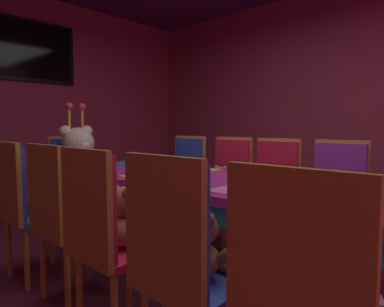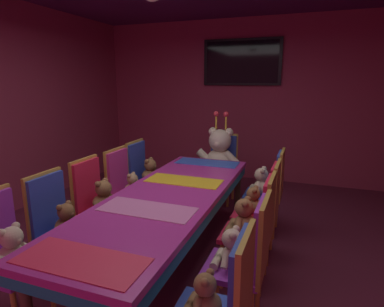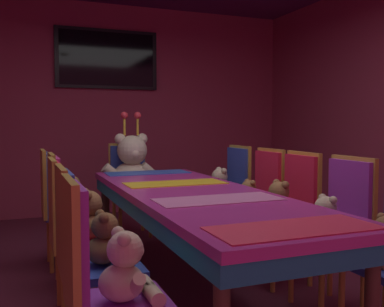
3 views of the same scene
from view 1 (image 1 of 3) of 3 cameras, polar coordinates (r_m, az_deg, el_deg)
ground_plane at (r=2.51m, az=3.59°, el=-21.17°), size 7.90×7.90×0.00m
wall_back at (r=4.96m, az=-26.53°, el=7.70°), size 5.20×0.12×2.80m
wall_right at (r=4.59m, az=24.98°, el=8.04°), size 0.12×6.40×2.80m
banquet_table at (r=2.30m, az=3.67°, el=-6.30°), size 0.90×2.79×0.75m
chair_left_0 at (r=1.09m, az=18.21°, el=-22.45°), size 0.42×0.41×0.98m
teddy_left_0 at (r=1.22m, az=21.26°, el=-19.97°), size 0.25×0.32×0.31m
chair_left_1 at (r=1.38m, az=-2.42°, el=-16.37°), size 0.42×0.41×0.98m
teddy_left_1 at (r=1.48m, az=1.69°, el=-15.50°), size 0.23×0.30×0.28m
chair_left_2 at (r=1.78m, az=-14.99°, el=-11.69°), size 0.42×0.41×0.98m
teddy_left_2 at (r=1.86m, az=-11.08°, el=-10.86°), size 0.27×0.35×0.33m
chair_left_3 at (r=2.22m, az=-21.39°, el=-8.54°), size 0.42×0.41×0.98m
teddy_left_3 at (r=2.29m, az=-18.13°, el=-8.75°), size 0.21×0.27×0.26m
chair_left_4 at (r=2.66m, az=-26.69°, el=-6.59°), size 0.42×0.41×0.98m
teddy_left_4 at (r=2.71m, az=-23.78°, el=-6.35°), size 0.26×0.33×0.31m
chair_right_1 at (r=2.81m, az=22.96°, el=-5.90°), size 0.42×0.41×0.98m
teddy_right_1 at (r=2.68m, az=21.89°, el=-6.72°), size 0.23×0.30×0.28m
chair_right_2 at (r=3.01m, az=13.43°, el=-4.98°), size 0.42×0.41×0.98m
teddy_right_2 at (r=2.88m, az=11.99°, el=-5.41°), size 0.26×0.34×0.32m
chair_right_3 at (r=3.26m, az=6.15°, el=-4.14°), size 0.42×0.41×0.98m
teddy_right_3 at (r=3.15m, az=4.59°, el=-4.86°), size 0.22×0.28×0.27m
chair_right_4 at (r=3.63m, az=-1.11°, el=-3.23°), size 0.42×0.41×0.98m
teddy_right_4 at (r=3.52m, az=-2.76°, el=-3.50°), size 0.26×0.34×0.32m
throne_chair at (r=3.83m, az=-19.45°, el=-3.08°), size 0.41×0.42×0.98m
king_teddy_bear at (r=3.67m, az=-18.29°, el=-1.19°), size 0.67×0.52×0.87m
wall_tv at (r=4.96m, az=-26.42°, el=15.29°), size 1.34×0.06×0.78m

